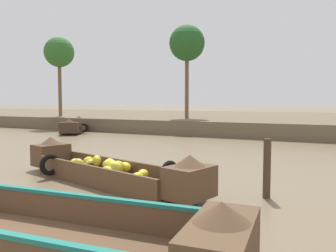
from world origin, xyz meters
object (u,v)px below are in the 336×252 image
Objects in this scene: banana_boat at (106,169)px; cargo_boat_upstream at (75,127)px; palm_tree_far at (187,44)px; viewer_boat at (0,224)px; palm_tree_mid at (59,53)px; mooring_post at (267,168)px.

banana_boat is 1.31× the size of cargo_boat_upstream.
cargo_boat_upstream is at bearing -143.43° from palm_tree_far.
viewer_boat is at bearing -51.20° from cargo_boat_upstream.
palm_tree_mid reaches higher than cargo_boat_upstream.
palm_tree_mid is at bearing 132.13° from viewer_boat.
palm_tree_mid is at bearing 144.84° from cargo_boat_upstream.
cargo_boat_upstream is 3.65× the size of mooring_post.
palm_tree_far is at bearing 105.72° from viewer_boat.
banana_boat is at bearing -42.72° from palm_tree_mid.
palm_tree_mid reaches higher than mooring_post.
palm_tree_far is 5.17× the size of mooring_post.
viewer_boat is 1.14× the size of palm_tree_mid.
banana_boat is 15.05m from palm_tree_far.
mooring_post reaches higher than cargo_boat_upstream.
banana_boat is 3.45m from mooring_post.
viewer_boat is (0.79, -3.24, -0.05)m from banana_boat.
palm_tree_far is at bearing 119.17° from mooring_post.
banana_boat is at bearing 103.74° from viewer_boat.
mooring_post is at bearing -35.24° from cargo_boat_upstream.
palm_tree_mid is at bearing 144.77° from mooring_post.
cargo_boat_upstream is 0.71× the size of palm_tree_far.
banana_boat is at bearing -73.81° from palm_tree_far.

